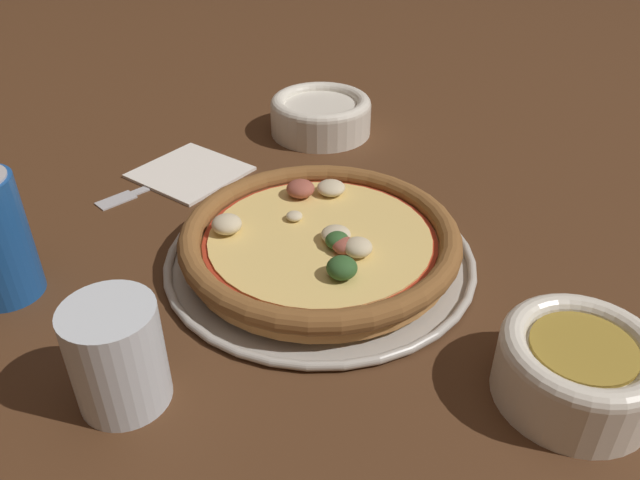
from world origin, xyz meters
TOP-DOWN VIEW (x-y plane):
  - ground_plane at (0.00, 0.00)m, footprint 3.00×3.00m
  - pizza_tray at (0.00, 0.00)m, footprint 0.32×0.32m
  - pizza at (-0.00, -0.00)m, footprint 0.28×0.28m
  - bowl_near at (-0.03, 0.26)m, footprint 0.12×0.12m
  - bowl_far at (-0.21, -0.24)m, footprint 0.14×0.14m
  - drinking_cup at (0.23, 0.04)m, footprint 0.07×0.07m
  - napkin at (0.00, -0.25)m, footprint 0.14×0.14m
  - fork at (0.05, -0.26)m, footprint 0.18×0.03m

SIDE VIEW (x-z plane):
  - ground_plane at x=0.00m, z-range 0.00..0.00m
  - fork at x=0.05m, z-range 0.00..0.00m
  - napkin at x=0.00m, z-range 0.00..0.01m
  - pizza_tray at x=0.00m, z-range 0.00..0.01m
  - pizza at x=0.00m, z-range 0.01..0.05m
  - bowl_far at x=-0.21m, z-range 0.00..0.05m
  - bowl_near at x=-0.03m, z-range 0.00..0.06m
  - drinking_cup at x=0.23m, z-range 0.00..0.09m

